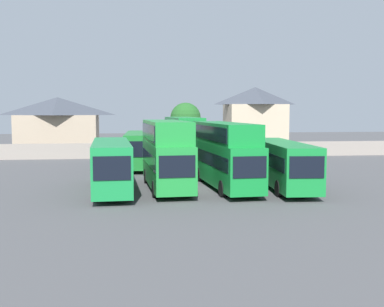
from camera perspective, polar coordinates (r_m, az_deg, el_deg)
name	(u,v)px	position (r m, az deg, el deg)	size (l,w,h in m)	color
ground	(174,162)	(52.60, -2.12, -1.07)	(140.00, 140.00, 0.00)	#4C4C4F
depot_boundary_wall	(170,150)	(57.98, -2.63, 0.40)	(56.00, 0.50, 1.80)	gray
bus_1	(111,163)	(33.90, -9.53, -1.14)	(2.96, 11.38, 3.50)	#18873F
bus_2	(166,151)	(34.48, -3.07, 0.32)	(3.08, 10.47, 4.91)	#1E8B36
bus_3	(224,151)	(35.14, 3.87, 0.27)	(3.19, 11.80, 4.76)	#138232
bus_4	(282,162)	(35.71, 10.61, -0.97)	(3.20, 12.02, 3.35)	#168234
bus_5	(139,148)	(47.89, -6.30, 0.68)	(2.99, 11.34, 3.47)	#1D7C2E
bus_6	(184,139)	(47.95, -0.96, 1.70)	(3.16, 10.29, 4.98)	#1B8537
bus_7	(217,148)	(48.36, 3.02, 0.68)	(2.83, 11.34, 3.36)	#1F803C
house_terrace_left	(58,124)	(67.17, -15.59, 3.34)	(10.97, 7.11, 7.45)	tan
house_terrace_centre	(255,118)	(70.46, 7.46, 4.21)	(8.64, 6.56, 9.04)	#C6B293
tree_left_of_lot	(186,118)	(60.50, -0.77, 4.18)	(3.84, 3.84, 6.66)	brown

